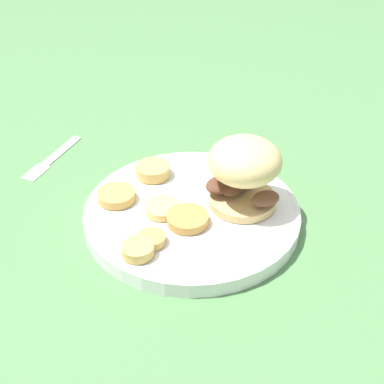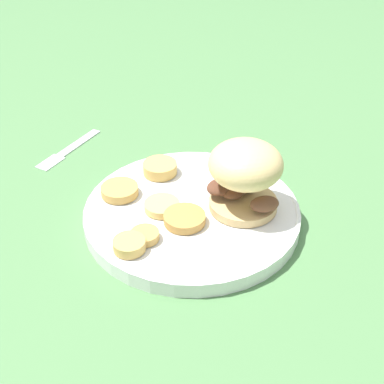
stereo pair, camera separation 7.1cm
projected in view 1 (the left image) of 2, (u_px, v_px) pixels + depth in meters
The scene contains 10 objects.
ground_plane at pixel (192, 220), 0.74m from camera, with size 4.00×4.00×0.00m, color #4C7A47.
dinner_plate at pixel (192, 213), 0.73m from camera, with size 0.29×0.29×0.02m.
sandwich at pixel (244, 169), 0.70m from camera, with size 0.11×0.10×0.10m.
potato_round_0 at pixel (137, 249), 0.65m from camera, with size 0.04×0.04×0.01m, color tan.
potato_round_1 at pixel (162, 208), 0.72m from camera, with size 0.05×0.05×0.01m, color #DBB766.
potato_round_2 at pixel (188, 219), 0.70m from camera, with size 0.06×0.06×0.01m, color #BC8942.
potato_round_3 at pixel (153, 170), 0.79m from camera, with size 0.05×0.05×0.02m, color tan.
potato_round_4 at pixel (117, 196), 0.74m from camera, with size 0.05×0.05×0.01m, color tan.
potato_round_5 at pixel (150, 238), 0.67m from camera, with size 0.04×0.04×0.01m, color tan.
fork at pixel (53, 157), 0.87m from camera, with size 0.05×0.14×0.00m.
Camera 1 is at (0.33, -0.48, 0.46)m, focal length 50.00 mm.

